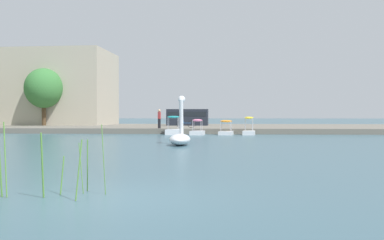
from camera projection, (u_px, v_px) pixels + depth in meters
name	position (u px, v px, depth m)	size (l,w,h in m)	color
ground_plane	(112.00, 199.00, 8.71)	(481.12, 481.12, 0.00)	#385966
shore_bank_far	(206.00, 128.00, 50.08)	(142.67, 22.24, 0.49)	#6B665B
swan_boat	(180.00, 137.00, 24.57)	(1.17, 2.59, 2.80)	white
pedal_boat_yellow	(249.00, 130.00, 37.42)	(1.18, 1.93, 1.56)	white
pedal_boat_orange	(226.00, 130.00, 37.52)	(1.33, 1.95, 1.27)	white
pedal_boat_pink	(197.00, 130.00, 37.53)	(1.25, 1.86, 1.35)	white
pedal_boat_teal	(173.00, 130.00, 38.20)	(1.28, 2.12, 1.63)	white
tree_broadleaf_behind_dock	(44.00, 88.00, 51.14)	(4.96, 5.28, 6.67)	#4C3823
person_on_path	(159.00, 118.00, 40.24)	(0.27, 0.27, 1.74)	black
bicycle_parked	(186.00, 124.00, 41.36)	(1.74, 0.14, 0.71)	black
parked_van	(188.00, 117.00, 51.51)	(4.82, 1.91, 1.91)	#1E232D
apartment_block	(49.00, 88.00, 56.52)	(15.64, 9.59, 9.32)	#B2A893
reed_clump_foreground	(43.00, 165.00, 8.95)	(2.07, 1.15, 1.53)	#568E38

